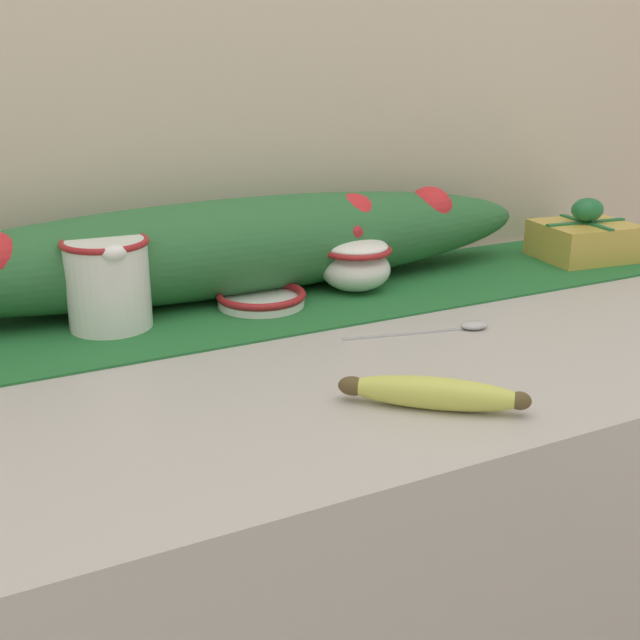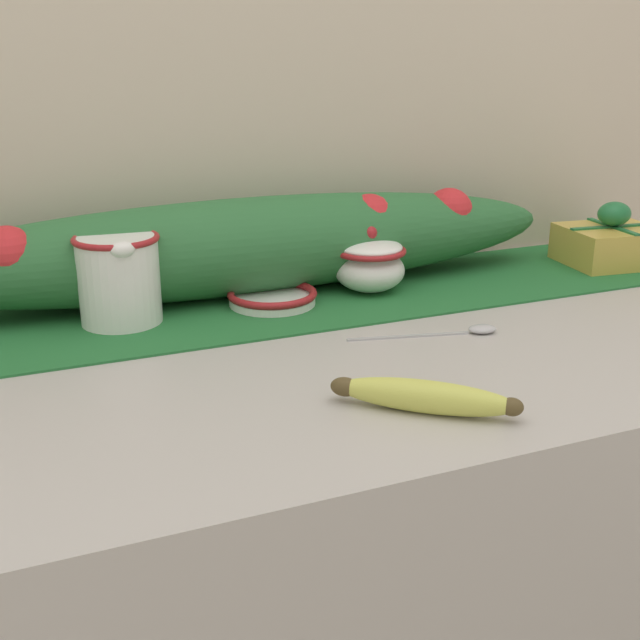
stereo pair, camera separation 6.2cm
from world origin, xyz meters
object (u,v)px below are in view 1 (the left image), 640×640
object	(u,v)px
cream_pitcher	(108,280)
spoon	(461,327)
banana	(433,393)
gift_box	(584,238)
sugar_bowl	(356,262)
small_dish	(261,298)

from	to	relation	value
cream_pitcher	spoon	xyz separation A→B (m)	(0.39, -0.21, -0.06)
cream_pitcher	spoon	bearing A→B (deg)	-27.89
banana	gift_box	size ratio (longest dim) A/B	0.98
cream_pitcher	sugar_bowl	world-z (taller)	cream_pitcher
banana	spoon	xyz separation A→B (m)	(0.16, 0.17, -0.01)
sugar_bowl	spoon	xyz separation A→B (m)	(0.04, -0.20, -0.04)
small_dish	spoon	distance (m)	0.27
cream_pitcher	banana	distance (m)	0.44
spoon	banana	bearing A→B (deg)	-120.37
cream_pitcher	small_dish	distance (m)	0.21
banana	gift_box	world-z (taller)	gift_box
spoon	cream_pitcher	bearing A→B (deg)	165.15
small_dish	cream_pitcher	bearing A→B (deg)	177.95
sugar_bowl	banana	world-z (taller)	sugar_bowl
small_dish	banana	bearing A→B (deg)	-86.41
gift_box	cream_pitcher	bearing A→B (deg)	178.90
small_dish	banana	size ratio (longest dim) A/B	0.77
sugar_bowl	banana	xyz separation A→B (m)	(-0.13, -0.38, -0.03)
cream_pitcher	gift_box	size ratio (longest dim) A/B	0.79
spoon	gift_box	world-z (taller)	gift_box
spoon	gift_box	size ratio (longest dim) A/B	1.16
gift_box	small_dish	bearing A→B (deg)	179.23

